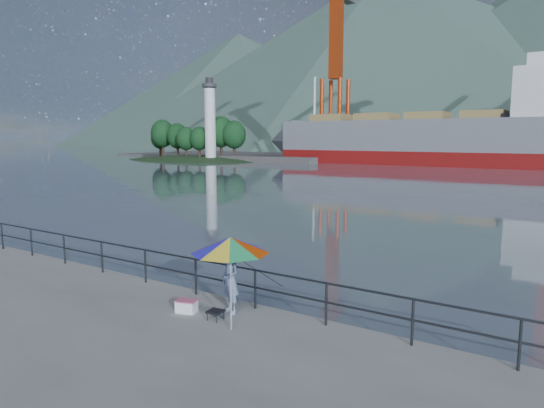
# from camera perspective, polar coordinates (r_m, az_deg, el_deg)

# --- Properties ---
(harbor_water) EXTENTS (500.00, 280.00, 0.00)m
(harbor_water) POSITION_cam_1_polar(r_m,az_deg,el_deg) (138.35, 29.32, 5.14)
(harbor_water) COLOR slate
(harbor_water) RESTS_ON ground
(guardrail) EXTENTS (22.00, 0.06, 1.03)m
(guardrail) POSITION_cam_1_polar(r_m,az_deg,el_deg) (14.28, -11.96, -7.68)
(guardrail) COLOR #2D3033
(guardrail) RESTS_ON ground
(lighthouse_islet) EXTENTS (48.00, 26.40, 19.20)m
(lighthouse_islet) POSITION_cam_1_polar(r_m,az_deg,el_deg) (95.42, -9.57, 5.39)
(lighthouse_islet) COLOR #263F1E
(lighthouse_islet) RESTS_ON ground
(fisherman) EXTENTS (0.72, 0.61, 1.66)m
(fisherman) POSITION_cam_1_polar(r_m,az_deg,el_deg) (12.07, -4.90, -8.91)
(fisherman) COLOR navy
(fisherman) RESTS_ON ground
(beach_umbrella) EXTENTS (1.99, 1.99, 2.13)m
(beach_umbrella) POSITION_cam_1_polar(r_m,az_deg,el_deg) (10.74, -4.93, -4.85)
(beach_umbrella) COLOR white
(beach_umbrella) RESTS_ON ground
(folding_stool) EXTENTS (0.39, 0.39, 0.23)m
(folding_stool) POSITION_cam_1_polar(r_m,az_deg,el_deg) (11.87, -6.65, -12.84)
(folding_stool) COLOR black
(folding_stool) RESTS_ON ground
(cooler_bag) EXTENTS (0.55, 0.45, 0.28)m
(cooler_bag) POSITION_cam_1_polar(r_m,az_deg,el_deg) (12.46, -10.02, -11.81)
(cooler_bag) COLOR white
(cooler_bag) RESTS_ON ground
(fishing_rod) EXTENTS (0.62, 1.61, 1.21)m
(fishing_rod) POSITION_cam_1_polar(r_m,az_deg,el_deg) (12.93, -1.82, -11.60)
(fishing_rod) COLOR black
(fishing_rod) RESTS_ON ground
(bulk_carrier) EXTENTS (50.73, 8.78, 14.50)m
(bulk_carrier) POSITION_cam_1_polar(r_m,az_deg,el_deg) (81.97, 19.58, 7.35)
(bulk_carrier) COLOR maroon
(bulk_carrier) RESTS_ON ground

